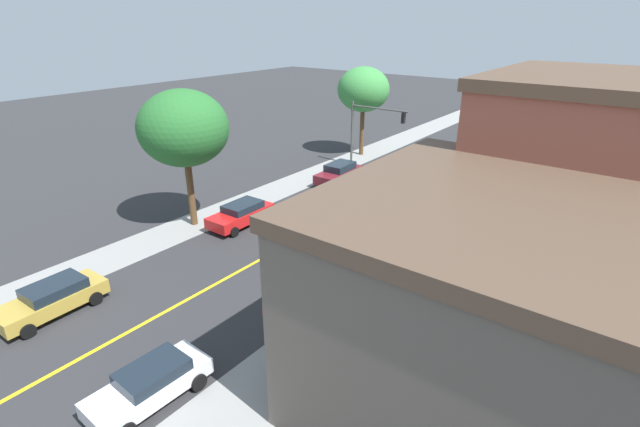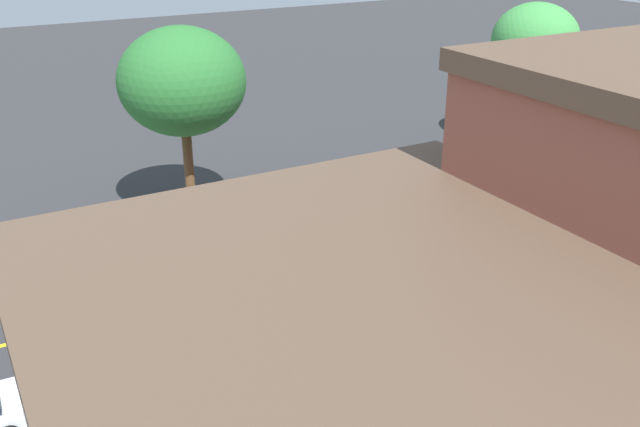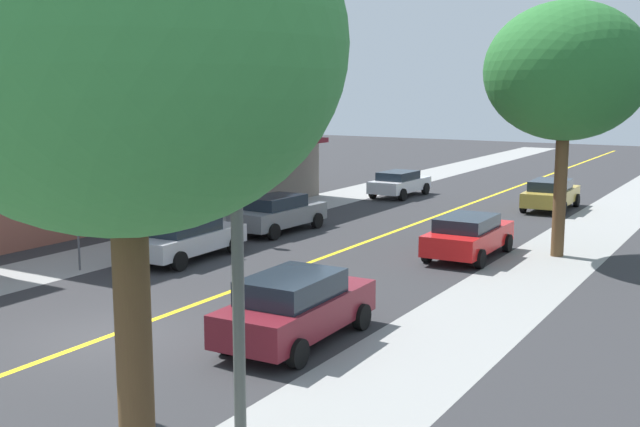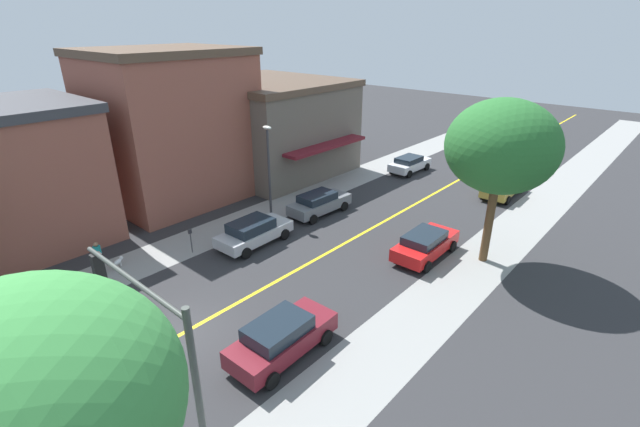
# 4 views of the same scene
# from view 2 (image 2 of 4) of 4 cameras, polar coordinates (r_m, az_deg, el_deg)

# --- Properties ---
(ground_plane) EXTENTS (140.00, 140.00, 0.00)m
(ground_plane) POSITION_cam_2_polar(r_m,az_deg,el_deg) (34.99, 16.63, 0.41)
(ground_plane) COLOR #2D2D30
(sidewalk_right) EXTENTS (3.20, 126.00, 0.01)m
(sidewalk_right) POSITION_cam_2_polar(r_m,az_deg,el_deg) (39.68, 9.69, 3.86)
(sidewalk_right) COLOR gray
(sidewalk_right) RESTS_ON ground
(road_centerline_stripe) EXTENTS (0.20, 126.00, 0.00)m
(road_centerline_stripe) POSITION_cam_2_polar(r_m,az_deg,el_deg) (34.99, 16.63, 0.41)
(road_centerline_stripe) COLOR yellow
(road_centerline_stripe) RESTS_ON ground
(street_tree_left_near) EXTENTS (4.88, 4.88, 8.35)m
(street_tree_left_near) POSITION_cam_2_polar(r_m,az_deg,el_deg) (42.55, 17.02, 13.24)
(street_tree_left_near) COLOR brown
(street_tree_left_near) RESTS_ON ground
(street_tree_left_far) EXTENTS (5.48, 5.48, 8.68)m
(street_tree_left_far) POSITION_cam_2_polar(r_m,az_deg,el_deg) (31.14, -11.10, 10.42)
(street_tree_left_far) COLOR brown
(street_tree_left_far) RESTS_ON ground
(parking_meter) EXTENTS (0.12, 0.18, 1.44)m
(parking_meter) POSITION_cam_2_polar(r_m,az_deg,el_deg) (28.12, 18.73, -3.60)
(parking_meter) COLOR #4C4C51
(parking_meter) RESTS_ON ground
(traffic_light_mast) EXTENTS (5.50, 0.32, 5.76)m
(traffic_light_mast) POSITION_cam_2_polar(r_m,az_deg,el_deg) (38.55, 16.00, 8.85)
(traffic_light_mast) COLOR #474C47
(traffic_light_mast) RESTS_ON ground
(street_lamp) EXTENTS (0.70, 0.36, 6.08)m
(street_lamp) POSITION_cam_2_polar(r_m,az_deg,el_deg) (22.59, 9.24, -1.38)
(street_lamp) COLOR #38383D
(street_lamp) RESTS_ON ground
(red_sedan_right_curb) EXTENTS (2.10, 4.57, 1.46)m
(red_sedan_right_curb) POSITION_cam_2_polar(r_m,az_deg,el_deg) (31.15, -5.67, -0.02)
(red_sedan_right_curb) COLOR red
(red_sedan_right_curb) RESTS_ON ground
(grey_sedan_left_curb) EXTENTS (2.11, 4.66, 1.50)m
(grey_sedan_left_curb) POSITION_cam_2_polar(r_m,az_deg,el_deg) (24.29, 1.08, -7.15)
(grey_sedan_left_curb) COLOR slate
(grey_sedan_left_curb) RESTS_ON ground
(maroon_sedan_right_curb) EXTENTS (2.14, 4.61, 1.62)m
(maroon_sedan_right_curb) POSITION_cam_2_polar(r_m,az_deg,el_deg) (36.16, 10.16, 3.25)
(maroon_sedan_right_curb) COLOR maroon
(maroon_sedan_right_curb) RESTS_ON ground
(silver_sedan_left_curb) EXTENTS (2.22, 4.66, 1.52)m
(silver_sedan_left_curb) POSITION_cam_2_polar(r_m,az_deg,el_deg) (27.39, 11.63, -3.87)
(silver_sedan_left_curb) COLOR #B7BABF
(silver_sedan_left_curb) RESTS_ON ground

